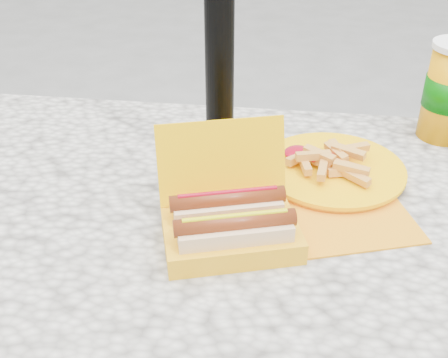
# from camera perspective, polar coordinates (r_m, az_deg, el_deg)

# --- Properties ---
(picnic_table) EXTENTS (1.20, 0.80, 0.75)m
(picnic_table) POSITION_cam_1_polar(r_m,az_deg,el_deg) (0.99, -1.66, -8.30)
(picnic_table) COLOR beige
(picnic_table) RESTS_ON ground
(hotdog_box) EXTENTS (0.24, 0.22, 0.16)m
(hotdog_box) POSITION_cam_1_polar(r_m,az_deg,el_deg) (0.84, 0.65, -4.42)
(hotdog_box) COLOR #FFB900
(hotdog_box) RESTS_ON picnic_table
(fries_plate) EXTENTS (0.27, 0.38, 0.05)m
(fries_plate) POSITION_cam_1_polar(r_m,az_deg,el_deg) (1.02, 10.95, 0.81)
(fries_plate) COLOR orange
(fries_plate) RESTS_ON picnic_table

